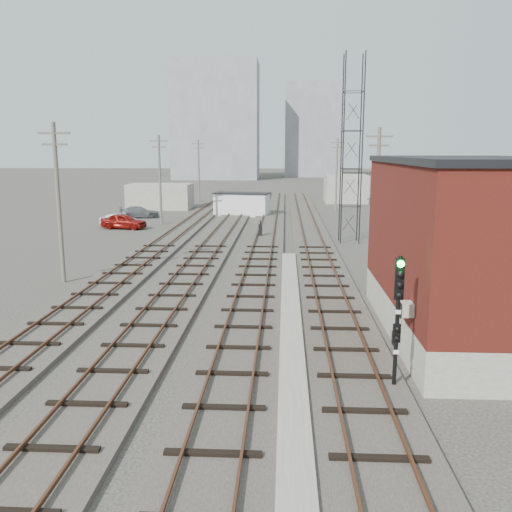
# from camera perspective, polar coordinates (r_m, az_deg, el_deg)

# --- Properties ---
(ground) EXTENTS (320.00, 320.00, 0.00)m
(ground) POSITION_cam_1_polar(r_m,az_deg,el_deg) (70.11, 2.91, 4.93)
(ground) COLOR #282621
(ground) RESTS_ON ground
(track_right) EXTENTS (3.20, 90.00, 0.39)m
(track_right) POSITION_cam_1_polar(r_m,az_deg,el_deg) (49.32, 5.72, 2.41)
(track_right) COLOR #332D28
(track_right) RESTS_ON ground
(track_mid_right) EXTENTS (3.20, 90.00, 0.39)m
(track_mid_right) POSITION_cam_1_polar(r_m,az_deg,el_deg) (49.30, 1.07, 2.46)
(track_mid_right) COLOR #332D28
(track_mid_right) RESTS_ON ground
(track_mid_left) EXTENTS (3.20, 90.00, 0.39)m
(track_mid_left) POSITION_cam_1_polar(r_m,az_deg,el_deg) (49.60, -3.56, 2.50)
(track_mid_left) COLOR #332D28
(track_mid_left) RESTS_ON ground
(track_left) EXTENTS (3.20, 90.00, 0.39)m
(track_left) POSITION_cam_1_polar(r_m,az_deg,el_deg) (50.21, -8.10, 2.51)
(track_left) COLOR #332D28
(track_left) RESTS_ON ground
(platform_curb) EXTENTS (0.90, 28.00, 0.26)m
(platform_curb) POSITION_cam_1_polar(r_m,az_deg,el_deg) (24.83, 3.67, -6.17)
(platform_curb) COLOR gray
(platform_curb) RESTS_ON ground
(brick_building) EXTENTS (6.54, 12.20, 7.22)m
(brick_building) POSITION_cam_1_polar(r_m,az_deg,el_deg) (23.23, 21.36, 0.77)
(brick_building) COLOR gray
(brick_building) RESTS_ON ground
(lattice_tower) EXTENTS (1.60, 1.60, 15.00)m
(lattice_tower) POSITION_cam_1_polar(r_m,az_deg,el_deg) (45.03, 10.02, 10.93)
(lattice_tower) COLOR black
(lattice_tower) RESTS_ON ground
(utility_pole_left_a) EXTENTS (1.80, 0.24, 9.00)m
(utility_pole_left_a) POSITION_cam_1_polar(r_m,az_deg,el_deg) (32.42, -20.09, 5.66)
(utility_pole_left_a) COLOR #595147
(utility_pole_left_a) RESTS_ON ground
(utility_pole_left_b) EXTENTS (1.80, 0.24, 9.00)m
(utility_pole_left_b) POSITION_cam_1_polar(r_m,az_deg,el_deg) (56.23, -10.08, 8.16)
(utility_pole_left_b) COLOR #595147
(utility_pole_left_b) RESTS_ON ground
(utility_pole_left_c) EXTENTS (1.80, 0.24, 9.00)m
(utility_pole_left_c) POSITION_cam_1_polar(r_m,az_deg,el_deg) (80.76, -6.05, 9.10)
(utility_pole_left_c) COLOR #595147
(utility_pole_left_c) RESTS_ON ground
(utility_pole_right_a) EXTENTS (1.80, 0.24, 9.00)m
(utility_pole_right_a) POSITION_cam_1_polar(r_m,az_deg,el_deg) (38.33, 12.63, 6.79)
(utility_pole_right_a) COLOR #595147
(utility_pole_right_a) RESTS_ON ground
(utility_pole_right_b) EXTENTS (1.80, 0.24, 9.00)m
(utility_pole_right_b) POSITION_cam_1_polar(r_m,az_deg,el_deg) (68.06, 8.48, 8.69)
(utility_pole_right_b) COLOR #595147
(utility_pole_right_b) RESTS_ON ground
(apartment_left) EXTENTS (22.00, 14.00, 30.00)m
(apartment_left) POSITION_cam_1_polar(r_m,az_deg,el_deg) (146.05, -4.21, 13.99)
(apartment_left) COLOR gray
(apartment_left) RESTS_ON ground
(apartment_right) EXTENTS (16.00, 12.00, 26.00)m
(apartment_right) POSITION_cam_1_polar(r_m,az_deg,el_deg) (160.00, 6.02, 12.98)
(apartment_right) COLOR gray
(apartment_right) RESTS_ON ground
(shed_left) EXTENTS (8.00, 5.00, 3.20)m
(shed_left) POSITION_cam_1_polar(r_m,az_deg,el_deg) (71.81, -10.03, 6.20)
(shed_left) COLOR gray
(shed_left) RESTS_ON ground
(shed_right) EXTENTS (6.00, 6.00, 4.00)m
(shed_right) POSITION_cam_1_polar(r_m,az_deg,el_deg) (80.39, 9.43, 7.01)
(shed_right) COLOR gray
(shed_right) RESTS_ON ground
(signal_mast) EXTENTS (0.40, 0.42, 4.33)m
(signal_mast) POSITION_cam_1_polar(r_m,az_deg,el_deg) (17.31, 14.71, -5.72)
(signal_mast) COLOR gray
(signal_mast) RESTS_ON ground
(switch_stand) EXTENTS (0.35, 0.35, 1.42)m
(switch_stand) POSITION_cam_1_polar(r_m,az_deg,el_deg) (47.03, 0.46, 2.74)
(switch_stand) COLOR black
(switch_stand) RESTS_ON ground
(site_trailer) EXTENTS (6.75, 3.90, 2.67)m
(site_trailer) POSITION_cam_1_polar(r_m,az_deg,el_deg) (63.12, -1.51, 5.49)
(site_trailer) COLOR white
(site_trailer) RESTS_ON ground
(car_red) EXTENTS (4.60, 2.48, 1.49)m
(car_red) POSITION_cam_1_polar(r_m,az_deg,el_deg) (53.93, -13.74, 3.58)
(car_red) COLOR maroon
(car_red) RESTS_ON ground
(car_silver) EXTENTS (3.97, 2.46, 1.23)m
(car_silver) POSITION_cam_1_polar(r_m,az_deg,el_deg) (55.74, -14.26, 3.65)
(car_silver) COLOR #B3B7BB
(car_silver) RESTS_ON ground
(car_grey) EXTENTS (4.71, 2.73, 1.28)m
(car_grey) POSITION_cam_1_polar(r_m,az_deg,el_deg) (62.52, -12.20, 4.54)
(car_grey) COLOR slate
(car_grey) RESTS_ON ground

